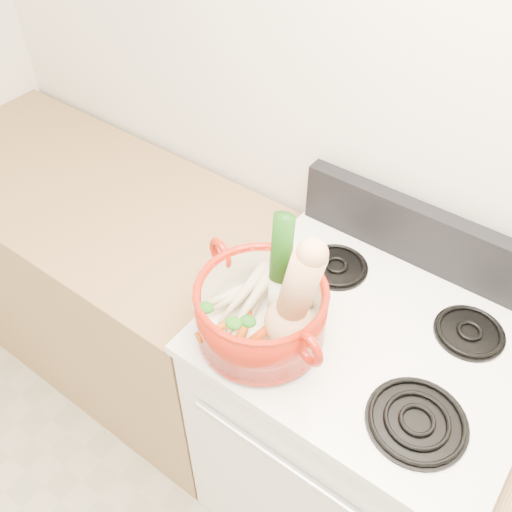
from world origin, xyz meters
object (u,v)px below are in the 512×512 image
Objects in this scene: squash at (295,297)px; stove_body at (350,430)px; dutch_oven at (261,312)px; leek at (278,270)px.

stove_body is at bearing 65.86° from squash.
dutch_oven is 0.14m from squash.
dutch_oven is at bearing -162.00° from squash.
dutch_oven is 0.12m from leek.
stove_body is at bearing 19.78° from leek.
stove_body is 2.87× the size of leek.
leek is at bearing 166.24° from squash.
leek is at bearing -147.76° from stove_body.
squash is (-0.13, -0.17, 0.69)m from stove_body.
stove_body is at bearing 56.61° from dutch_oven.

